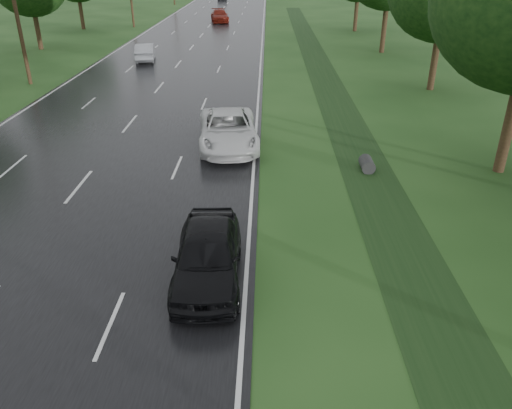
{
  "coord_description": "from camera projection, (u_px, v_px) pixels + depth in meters",
  "views": [
    {
      "loc": [
        7.27,
        -9.48,
        8.14
      ],
      "look_at": [
        6.98,
        4.08,
        1.3
      ],
      "focal_mm": 35.0,
      "sensor_mm": 36.0,
      "label": 1
    }
  ],
  "objects": [
    {
      "name": "edge_stripe_west",
      "position": [
        134.0,
        39.0,
        52.54
      ],
      "size": [
        0.12,
        180.0,
        0.01
      ],
      "primitive_type": "cube",
      "color": "silver",
      "rests_on": "road"
    },
    {
      "name": "dark_sedan",
      "position": [
        207.0,
        255.0,
        13.58
      ],
      "size": [
        1.98,
        4.56,
        1.53
      ],
      "primitive_type": "imported",
      "rotation": [
        0.0,
        0.0,
        0.04
      ],
      "color": "black",
      "rests_on": "road"
    },
    {
      "name": "drainage_ditch",
      "position": [
        340.0,
        111.0,
        28.73
      ],
      "size": [
        2.2,
        120.0,
        0.56
      ],
      "color": "#173213",
      "rests_on": "ground"
    },
    {
      "name": "center_line",
      "position": [
        198.0,
        39.0,
        52.41
      ],
      "size": [
        0.12,
        180.0,
        0.01
      ],
      "primitive_type": "cube",
      "color": "silver",
      "rests_on": "road"
    },
    {
      "name": "silver_sedan",
      "position": [
        145.0,
        52.0,
        41.83
      ],
      "size": [
        2.2,
        4.48,
        1.41
      ],
      "primitive_type": "imported",
      "rotation": [
        0.0,
        0.0,
        3.31
      ],
      "color": "gray",
      "rests_on": "road"
    },
    {
      "name": "utility_pole_mid",
      "position": [
        15.0,
        4.0,
        32.42
      ],
      "size": [
        1.6,
        0.26,
        10.0
      ],
      "color": "#382217",
      "rests_on": "ground"
    },
    {
      "name": "far_car_red",
      "position": [
        220.0,
        16.0,
        65.44
      ],
      "size": [
        2.94,
        5.55,
        1.53
      ],
      "primitive_type": "imported",
      "rotation": [
        0.0,
        0.0,
        0.16
      ],
      "color": "maroon",
      "rests_on": "road"
    },
    {
      "name": "road",
      "position": [
        198.0,
        40.0,
        52.42
      ],
      "size": [
        14.0,
        180.0,
        0.04
      ],
      "primitive_type": "cube",
      "color": "black",
      "rests_on": "ground"
    },
    {
      "name": "white_pickup",
      "position": [
        228.0,
        130.0,
        23.12
      ],
      "size": [
        3.21,
        5.92,
        1.58
      ],
      "primitive_type": "imported",
      "rotation": [
        0.0,
        0.0,
        0.11
      ],
      "color": "silver",
      "rests_on": "road"
    },
    {
      "name": "edge_stripe_east",
      "position": [
        262.0,
        40.0,
        52.28
      ],
      "size": [
        0.12,
        180.0,
        0.01
      ],
      "primitive_type": "cube",
      "color": "silver",
      "rests_on": "road"
    }
  ]
}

